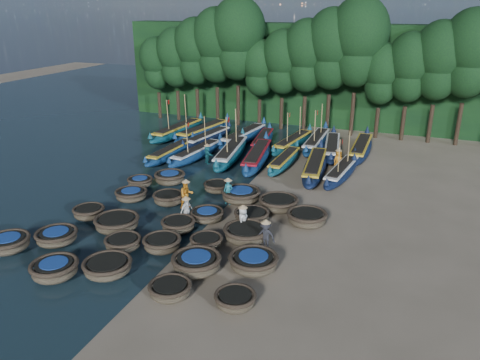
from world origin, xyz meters
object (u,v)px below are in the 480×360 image
(coracle_13, at_px, (206,242))
(long_boat_6, at_px, (284,161))
(coracle_8, at_px, (196,263))
(fisherman_2, at_px, (186,194))
(long_boat_4, at_px, (231,153))
(long_boat_12, at_px, (244,136))
(coracle_17, at_px, (207,215))
(fisherman_1, at_px, (228,190))
(fisherman_4, at_px, (186,210))
(long_boat_15, at_px, (316,142))
(fisherman_6, at_px, (338,160))
(coracle_0, at_px, (8,243))
(long_boat_14, at_px, (293,143))
(coracle_1, at_px, (55,269))
(fisherman_3, at_px, (266,235))
(coracle_16, at_px, (168,198))
(long_boat_2, at_px, (171,152))
(coracle_3, at_px, (170,289))
(fisherman_5, at_px, (207,154))
(long_boat_3, at_px, (197,153))
(long_boat_9, at_px, (178,131))
(long_boat_5, at_px, (257,157))
(long_boat_11, at_px, (208,138))
(coracle_10, at_px, (89,212))
(coracle_7, at_px, (162,243))
(coracle_20, at_px, (140,182))
(long_boat_17, at_px, (361,149))
(coracle_19, at_px, (307,218))
(coracle_5, at_px, (57,236))
(coracle_18, at_px, (252,216))
(coracle_2, at_px, (108,267))
(coracle_11, at_px, (117,223))
(coracle_12, at_px, (178,225))
(fisherman_0, at_px, (243,219))
(coracle_15, at_px, (131,195))
(long_boat_16, at_px, (332,148))
(coracle_6, at_px, (123,243))
(coracle_9, at_px, (253,262))

(coracle_13, xyz_separation_m, long_boat_6, (0.23, 13.82, 0.12))
(coracle_8, relative_size, fisherman_2, 1.22)
(long_boat_4, height_order, long_boat_12, long_boat_4)
(coracle_17, distance_m, fisherman_1, 2.75)
(fisherman_4, bearing_deg, long_boat_4, 25.23)
(long_boat_15, height_order, fisherman_2, long_boat_15)
(long_boat_12, relative_size, fisherman_6, 4.79)
(coracle_0, height_order, long_boat_14, long_boat_14)
(coracle_17, bearing_deg, long_boat_6, 81.88)
(coracle_1, xyz_separation_m, fisherman_3, (8.12, 5.94, 0.36))
(coracle_16, distance_m, long_boat_14, 15.08)
(coracle_1, height_order, long_boat_2, long_boat_2)
(coracle_3, relative_size, fisherman_5, 1.24)
(long_boat_3, bearing_deg, long_boat_9, 137.44)
(long_boat_5, bearing_deg, long_boat_11, 138.63)
(long_boat_3, distance_m, long_boat_15, 10.55)
(coracle_10, bearing_deg, coracle_17, 18.44)
(coracle_7, xyz_separation_m, coracle_13, (1.97, 1.07, -0.06))
(long_boat_6, relative_size, fisherman_4, 4.08)
(coracle_13, bearing_deg, long_boat_6, 89.04)
(coracle_20, height_order, long_boat_17, long_boat_17)
(coracle_1, height_order, coracle_19, coracle_1)
(coracle_16, relative_size, long_boat_5, 0.23)
(coracle_5, xyz_separation_m, long_boat_3, (0.61, 15.48, 0.11))
(coracle_17, relative_size, long_boat_3, 0.31)
(coracle_3, bearing_deg, coracle_18, 84.37)
(coracle_2, xyz_separation_m, coracle_11, (-2.23, 3.97, 0.05))
(long_boat_15, relative_size, fisherman_4, 4.86)
(coracle_2, relative_size, coracle_12, 1.28)
(long_boat_15, height_order, fisherman_0, long_boat_15)
(coracle_1, xyz_separation_m, long_boat_11, (-2.67, 22.60, 0.05))
(coracle_13, xyz_separation_m, coracle_15, (-7.07, 3.96, 0.04))
(coracle_11, relative_size, fisherman_5, 1.73)
(coracle_10, distance_m, fisherman_6, 18.19)
(coracle_19, xyz_separation_m, fisherman_2, (-7.44, -0.24, 0.47))
(long_boat_2, distance_m, fisherman_2, 10.17)
(coracle_5, bearing_deg, long_boat_16, 63.01)
(coracle_1, distance_m, long_boat_17, 26.07)
(coracle_20, bearing_deg, long_boat_5, 52.00)
(coracle_6, distance_m, long_boat_15, 21.92)
(coracle_17, bearing_deg, coracle_18, 16.18)
(long_boat_12, bearing_deg, coracle_0, -93.04)
(coracle_1, height_order, coracle_9, coracle_1)
(coracle_8, distance_m, fisherman_2, 7.49)
(long_boat_5, bearing_deg, coracle_12, -99.63)
(coracle_8, distance_m, coracle_18, 5.97)
(long_boat_11, bearing_deg, long_boat_4, -35.88)
(coracle_5, bearing_deg, coracle_16, 65.79)
(coracle_12, bearing_deg, coracle_7, -83.69)
(coracle_15, distance_m, fisherman_4, 5.13)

